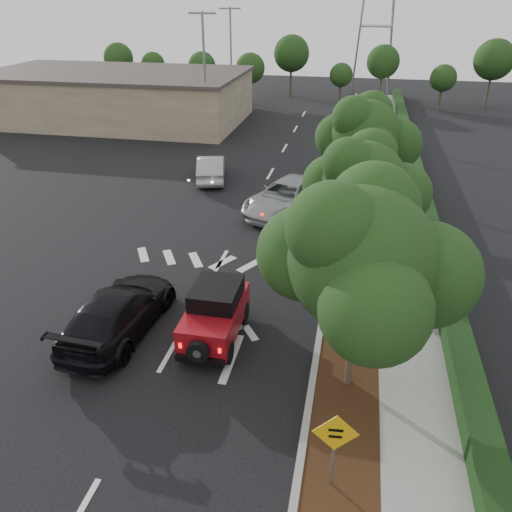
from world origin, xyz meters
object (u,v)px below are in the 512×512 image
(silver_suv_ahead, at_px, (287,197))
(speed_hump_sign, at_px, (335,441))
(black_suv_oncoming, at_px, (119,312))
(red_jeep, at_px, (216,311))

(silver_suv_ahead, bearing_deg, speed_hump_sign, -56.48)
(black_suv_oncoming, bearing_deg, red_jeep, -168.66)
(speed_hump_sign, bearing_deg, black_suv_oncoming, 142.01)
(silver_suv_ahead, relative_size, black_suv_oncoming, 1.08)
(red_jeep, distance_m, black_suv_oncoming, 3.27)
(silver_suv_ahead, distance_m, black_suv_oncoming, 12.10)
(silver_suv_ahead, height_order, speed_hump_sign, speed_hump_sign)
(red_jeep, height_order, black_suv_oncoming, red_jeep)
(red_jeep, bearing_deg, speed_hump_sign, -51.20)
(red_jeep, bearing_deg, silver_suv_ahead, 86.24)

